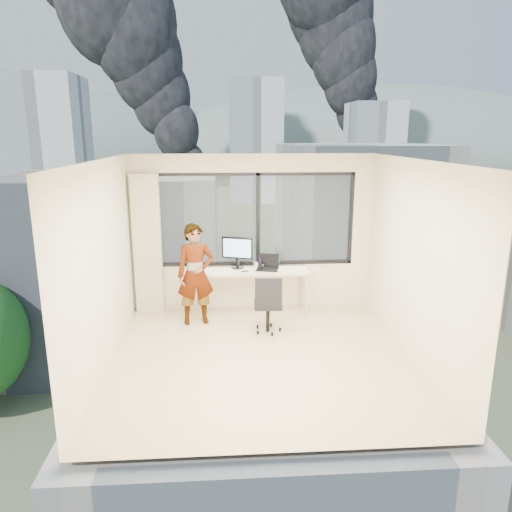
{
  "coord_description": "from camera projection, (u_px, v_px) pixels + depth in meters",
  "views": [
    {
      "loc": [
        -0.47,
        -5.9,
        2.9
      ],
      "look_at": [
        0.0,
        1.0,
        1.15
      ],
      "focal_mm": 33.79,
      "sensor_mm": 36.0,
      "label": 1
    }
  ],
  "objects": [
    {
      "name": "smoke_plume_a",
      "position": [
        187.0,
        7.0,
        141.24
      ],
      "size": [
        40.0,
        24.0,
        90.0
      ],
      "primitive_type": null,
      "color": "black",
      "rests_on": "exterior_ground"
    },
    {
      "name": "curtain",
      "position": [
        148.0,
        245.0,
        7.87
      ],
      "size": [
        0.45,
        0.14,
        2.3
      ],
      "primitive_type": "cube",
      "color": "beige",
      "rests_on": "floor"
    },
    {
      "name": "far_tower_b",
      "position": [
        255.0,
        142.0,
        122.77
      ],
      "size": [
        13.0,
        13.0,
        30.0
      ],
      "primitive_type": "cube",
      "color": "silver",
      "rests_on": "exterior_ground"
    },
    {
      "name": "monitor",
      "position": [
        237.0,
        252.0,
        7.92
      ],
      "size": [
        0.54,
        0.27,
        0.53
      ],
      "primitive_type": null,
      "rotation": [
        0.0,
        0.0,
        -0.32
      ],
      "color": "black",
      "rests_on": "desk"
    },
    {
      "name": "window_wall",
      "position": [
        255.0,
        219.0,
        8.01
      ],
      "size": [
        3.3,
        0.16,
        1.55
      ],
      "primitive_type": null,
      "color": "black",
      "rests_on": "ground"
    },
    {
      "name": "near_bldg_a",
      "position": [
        112.0,
        268.0,
        36.58
      ],
      "size": [
        16.0,
        12.0,
        14.0
      ],
      "primitive_type": "cube",
      "color": "beige",
      "rests_on": "exterior_ground"
    },
    {
      "name": "far_tower_d",
      "position": [
        29.0,
        154.0,
        148.25
      ],
      "size": [
        16.0,
        14.0,
        22.0
      ],
      "primitive_type": "cube",
      "color": "silver",
      "rests_on": "exterior_ground"
    },
    {
      "name": "cellphone",
      "position": [
        245.0,
        271.0,
        7.77
      ],
      "size": [
        0.12,
        0.07,
        0.01
      ],
      "primitive_type": "cube",
      "rotation": [
        0.0,
        0.0,
        0.16
      ],
      "color": "black",
      "rests_on": "desk"
    },
    {
      "name": "wall_front",
      "position": [
        280.0,
        324.0,
        4.19
      ],
      "size": [
        4.0,
        0.01,
        2.6
      ],
      "primitive_type": "cube",
      "color": "beige",
      "rests_on": "ground"
    },
    {
      "name": "wall_right",
      "position": [
        414.0,
        261.0,
        6.26
      ],
      "size": [
        0.01,
        4.0,
        2.6
      ],
      "primitive_type": "cube",
      "color": "beige",
      "rests_on": "ground"
    },
    {
      "name": "hill_a",
      "position": [
        37.0,
        161.0,
        311.36
      ],
      "size": [
        288.0,
        216.0,
        90.0
      ],
      "primitive_type": "ellipsoid",
      "color": "slate",
      "rests_on": "exterior_ground"
    },
    {
      "name": "game_console",
      "position": [
        263.0,
        264.0,
        8.08
      ],
      "size": [
        0.32,
        0.29,
        0.07
      ],
      "primitive_type": "cube",
      "rotation": [
        0.0,
        0.0,
        0.24
      ],
      "color": "white",
      "rests_on": "desk"
    },
    {
      "name": "handbag",
      "position": [
        273.0,
        260.0,
        8.1
      ],
      "size": [
        0.28,
        0.18,
        0.2
      ],
      "primitive_type": "ellipsoid",
      "rotation": [
        0.0,
        0.0,
        0.19
      ],
      "color": "#0D524E",
      "rests_on": "desk"
    },
    {
      "name": "person",
      "position": [
        196.0,
        274.0,
        7.46
      ],
      "size": [
        0.64,
        0.48,
        1.59
      ],
      "primitive_type": "imported",
      "rotation": [
        0.0,
        0.0,
        0.18
      ],
      "color": "#2D2D33",
      "rests_on": "floor"
    },
    {
      "name": "floor",
      "position": [
        261.0,
        357.0,
        6.45
      ],
      "size": [
        4.0,
        4.0,
        0.01
      ],
      "primitive_type": "cube",
      "color": "beige",
      "rests_on": "ground"
    },
    {
      "name": "far_tower_a",
      "position": [
        49.0,
        149.0,
        95.99
      ],
      "size": [
        14.0,
        14.0,
        28.0
      ],
      "primitive_type": "cube",
      "color": "silver",
      "rests_on": "exterior_ground"
    },
    {
      "name": "tree_b",
      "position": [
        307.0,
        367.0,
        26.46
      ],
      "size": [
        7.6,
        7.6,
        9.0
      ],
      "primitive_type": null,
      "color": "#1C541D",
      "rests_on": "exterior_ground"
    },
    {
      "name": "chair",
      "position": [
        268.0,
        303.0,
        7.19
      ],
      "size": [
        0.49,
        0.49,
        0.92
      ],
      "primitive_type": null,
      "rotation": [
        0.0,
        0.0,
        -0.05
      ],
      "color": "black",
      "rests_on": "floor"
    },
    {
      "name": "far_tower_c",
      "position": [
        373.0,
        147.0,
        145.06
      ],
      "size": [
        15.0,
        15.0,
        26.0
      ],
      "primitive_type": "cube",
      "color": "silver",
      "rests_on": "exterior_ground"
    },
    {
      "name": "desk",
      "position": [
        253.0,
        292.0,
        7.96
      ],
      "size": [
        1.8,
        0.6,
        0.75
      ],
      "primitive_type": "cube",
      "color": "tan",
      "rests_on": "floor"
    },
    {
      "name": "tree_c",
      "position": [
        446.0,
        255.0,
        48.8
      ],
      "size": [
        8.4,
        8.4,
        10.0
      ],
      "primitive_type": null,
      "color": "#1C541D",
      "rests_on": "exterior_ground"
    },
    {
      "name": "wall_left",
      "position": [
        102.0,
        267.0,
        5.99
      ],
      "size": [
        0.01,
        4.0,
        2.6
      ],
      "primitive_type": "cube",
      "color": "beige",
      "rests_on": "ground"
    },
    {
      "name": "hill_b",
      "position": [
        371.0,
        160.0,
        325.98
      ],
      "size": [
        300.0,
        220.0,
        96.0
      ],
      "primitive_type": "ellipsoid",
      "color": "slate",
      "rests_on": "exterior_ground"
    },
    {
      "name": "smoke_plume_b",
      "position": [
        380.0,
        63.0,
        167.85
      ],
      "size": [
        30.0,
        18.0,
        70.0
      ],
      "primitive_type": null,
      "color": "black",
      "rests_on": "exterior_ground"
    },
    {
      "name": "near_bldg_b",
      "position": [
        356.0,
        231.0,
        45.47
      ],
      "size": [
        14.0,
        13.0,
        16.0
      ],
      "primitive_type": "cube",
      "color": "silver",
      "rests_on": "exterior_ground"
    },
    {
      "name": "laptop",
      "position": [
        267.0,
        263.0,
        7.84
      ],
      "size": [
        0.42,
        0.44,
        0.22
      ],
      "primitive_type": null,
      "rotation": [
        0.0,
        0.0,
        -0.24
      ],
      "color": "black",
      "rests_on": "desk"
    },
    {
      "name": "ceiling",
      "position": [
        262.0,
        160.0,
        5.81
      ],
      "size": [
        4.0,
        4.0,
        0.01
      ],
      "primitive_type": "cube",
      "color": "white",
      "rests_on": "ground"
    },
    {
      "name": "pen_cup",
      "position": [
        260.0,
        267.0,
        7.84
      ],
      "size": [
        0.09,
        0.09,
        0.1
      ],
      "primitive_type": "cylinder",
      "rotation": [
        0.0,
        0.0,
        0.03
      ],
      "color": "black",
      "rests_on": "desk"
    },
    {
      "name": "exterior_ground",
      "position": [
        225.0,
        201.0,
        125.93
      ],
      "size": [
        400.0,
        400.0,
        0.04
      ],
      "primitive_type": "cube",
      "color": "#515B3D",
      "rests_on": "ground"
    }
  ]
}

